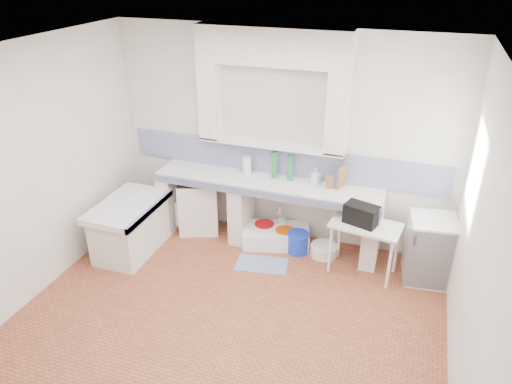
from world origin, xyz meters
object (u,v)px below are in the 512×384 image
(side_table, at_px, (363,248))
(fridge, at_px, (430,249))
(stove, at_px, (199,205))
(sink, at_px, (276,237))

(side_table, relative_size, fridge, 1.01)
(fridge, bearing_deg, side_table, -177.62)
(side_table, height_order, fridge, fridge)
(stove, xyz_separation_m, fridge, (3.09, -0.16, 0.03))
(stove, distance_m, side_table, 2.35)
(side_table, bearing_deg, sink, 175.61)
(stove, xyz_separation_m, side_table, (2.33, -0.30, -0.04))
(stove, distance_m, sink, 1.18)
(side_table, xyz_separation_m, fridge, (0.75, 0.14, 0.07))
(side_table, distance_m, fridge, 0.77)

